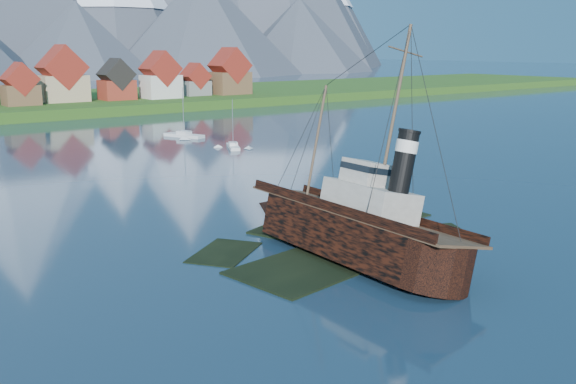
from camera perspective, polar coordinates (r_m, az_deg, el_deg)
ground at (r=63.60m, az=4.16°, el=-5.21°), size 1400.00×1400.00×0.00m
shoal at (r=66.36m, az=4.07°, el=-4.75°), size 31.71×21.24×1.14m
tugboat_wreck at (r=61.63m, az=4.54°, el=-2.96°), size 6.81×29.35×23.26m
sailboat_d at (r=127.29m, az=-4.90°, el=4.00°), size 4.81×7.43×10.04m
sailboat_e at (r=144.48m, az=-9.22°, el=4.94°), size 5.86×10.08×11.43m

